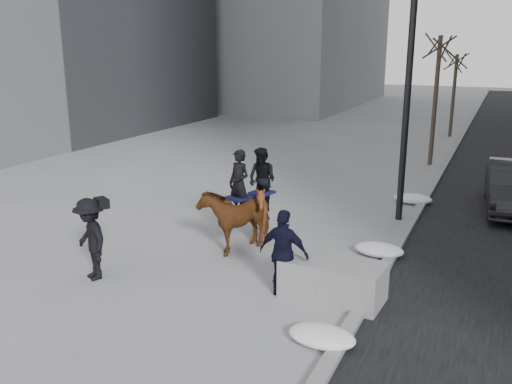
% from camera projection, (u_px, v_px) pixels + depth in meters
% --- Properties ---
extents(ground, '(120.00, 120.00, 0.00)m').
position_uv_depth(ground, '(233.00, 271.00, 11.85)').
color(ground, gray).
rests_on(ground, ground).
extents(curb, '(0.25, 90.00, 0.12)m').
position_uv_depth(curb, '(435.00, 181.00, 19.38)').
color(curb, gray).
rests_on(curb, ground).
extents(planter, '(2.00, 1.09, 0.78)m').
position_uv_depth(planter, '(333.00, 280.00, 10.46)').
color(planter, gray).
rests_on(planter, ground).
extents(tree_near, '(1.20, 1.20, 5.72)m').
position_uv_depth(tree_near, '(436.00, 94.00, 21.70)').
color(tree_near, '#3A2E22').
rests_on(tree_near, ground).
extents(tree_far, '(1.20, 1.20, 4.80)m').
position_uv_depth(tree_far, '(454.00, 91.00, 28.68)').
color(tree_far, '#32271D').
rests_on(tree_far, ground).
extents(mounted_left, '(1.43, 2.03, 2.40)m').
position_uv_depth(mounted_left, '(237.00, 212.00, 13.01)').
color(mounted_left, '#49280E').
rests_on(mounted_left, ground).
extents(mounted_right, '(1.54, 1.65, 2.34)m').
position_uv_depth(mounted_right, '(260.00, 204.00, 13.53)').
color(mounted_right, '#542910').
rests_on(mounted_right, ground).
extents(feeder, '(1.05, 0.88, 1.75)m').
position_uv_depth(feeder, '(284.00, 253.00, 10.50)').
color(feeder, black).
rests_on(feeder, ground).
extents(camera_crew, '(1.31, 1.12, 1.75)m').
position_uv_depth(camera_crew, '(91.00, 239.00, 11.26)').
color(camera_crew, black).
rests_on(camera_crew, ground).
extents(lamppost, '(0.25, 1.27, 9.09)m').
position_uv_depth(lamppost, '(411.00, 36.00, 14.01)').
color(lamppost, black).
rests_on(lamppost, ground).
extents(snow_piles, '(1.18, 9.82, 0.30)m').
position_uv_depth(snow_piles, '(382.00, 245.00, 12.98)').
color(snow_piles, white).
rests_on(snow_piles, ground).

